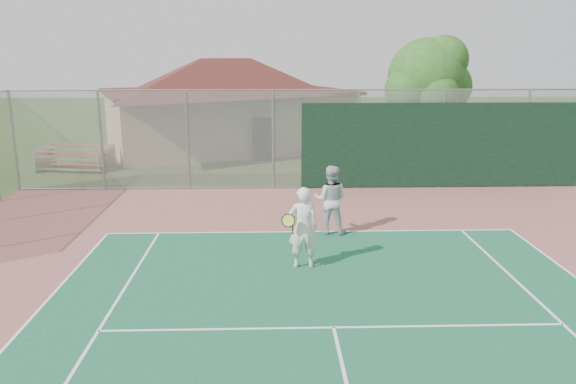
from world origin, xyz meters
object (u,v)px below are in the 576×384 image
object	(u,v)px
clubhouse	(226,94)
player_white_front	(303,228)
bleachers	(76,157)
tree	(429,80)
player_grey_back	(330,200)

from	to	relation	value
clubhouse	player_white_front	xyz separation A→B (m)	(2.94, -16.82, -1.77)
clubhouse	bleachers	size ratio (longest dim) A/B	5.04
bleachers	player_white_front	world-z (taller)	player_white_front
bleachers	player_white_front	xyz separation A→B (m)	(8.83, -11.33, 0.41)
player_white_front	tree	bearing A→B (deg)	-115.63
clubhouse	bleachers	distance (m)	8.34
clubhouse	player_white_front	size ratio (longest dim) A/B	7.76
player_white_front	player_grey_back	distance (m)	2.61
bleachers	tree	bearing A→B (deg)	13.44
bleachers	tree	distance (m)	15.25
tree	player_white_front	xyz separation A→B (m)	(-6.08, -12.32, -2.67)
tree	player_grey_back	size ratio (longest dim) A/B	2.98
clubhouse	tree	world-z (taller)	tree
bleachers	player_grey_back	xyz separation A→B (m)	(9.70, -8.87, 0.39)
bleachers	tree	xyz separation A→B (m)	(14.91, 0.99, 3.08)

